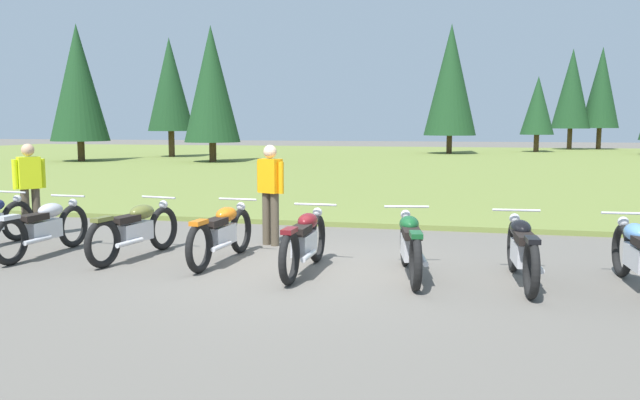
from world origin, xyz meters
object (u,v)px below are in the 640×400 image
(motorcycle_maroon, at_px, (305,241))
(motorcycle_black, at_px, (522,250))
(rider_checking_bike, at_px, (270,189))
(motorcycle_olive, at_px, (136,229))
(motorcycle_british_green, at_px, (410,244))
(rider_with_back_turned, at_px, (30,185))
(motorcycle_silver, at_px, (44,227))
(motorcycle_sky_blue, at_px, (639,254))
(motorcycle_orange, at_px, (222,232))

(motorcycle_maroon, bearing_deg, motorcycle_black, 0.46)
(motorcycle_black, height_order, rider_checking_bike, rider_checking_bike)
(motorcycle_olive, relative_size, motorcycle_maroon, 0.99)
(motorcycle_british_green, height_order, rider_with_back_turned, rider_with_back_turned)
(motorcycle_olive, bearing_deg, motorcycle_maroon, -6.82)
(motorcycle_silver, bearing_deg, rider_with_back_turned, 133.35)
(motorcycle_olive, distance_m, rider_checking_bike, 2.27)
(motorcycle_olive, bearing_deg, motorcycle_sky_blue, -2.37)
(motorcycle_silver, relative_size, rider_with_back_turned, 1.26)
(rider_checking_bike, relative_size, rider_with_back_turned, 1.00)
(motorcycle_british_green, bearing_deg, motorcycle_orange, 173.98)
(motorcycle_british_green, distance_m, motorcycle_black, 1.40)
(motorcycle_olive, height_order, motorcycle_maroon, same)
(motorcycle_orange, relative_size, rider_with_back_turned, 1.26)
(motorcycle_maroon, bearing_deg, motorcycle_olive, 173.18)
(motorcycle_black, bearing_deg, motorcycle_maroon, -179.54)
(motorcycle_black, bearing_deg, rider_checking_bike, 155.53)
(motorcycle_british_green, distance_m, rider_with_back_turned, 6.98)
(motorcycle_black, distance_m, rider_with_back_turned, 8.36)
(motorcycle_silver, bearing_deg, motorcycle_black, -1.26)
(motorcycle_orange, bearing_deg, motorcycle_sky_blue, -3.32)
(motorcycle_maroon, distance_m, motorcycle_black, 2.82)
(motorcycle_silver, distance_m, motorcycle_maroon, 4.18)
(motorcycle_silver, relative_size, motorcycle_sky_blue, 1.00)
(motorcycle_sky_blue, height_order, rider_checking_bike, rider_checking_bike)
(motorcycle_silver, xyz_separation_m, motorcycle_black, (6.99, -0.15, 0.00))
(rider_checking_bike, bearing_deg, rider_with_back_turned, -175.97)
(motorcycle_sky_blue, bearing_deg, rider_checking_bike, 161.55)
(motorcycle_olive, distance_m, motorcycle_orange, 1.37)
(motorcycle_orange, bearing_deg, motorcycle_british_green, -6.02)
(motorcycle_silver, bearing_deg, rider_checking_bike, 27.23)
(motorcycle_maroon, height_order, rider_with_back_turned, rider_with_back_turned)
(motorcycle_sky_blue, bearing_deg, motorcycle_silver, 179.05)
(motorcycle_orange, xyz_separation_m, rider_checking_bike, (0.29, 1.43, 0.51))
(motorcycle_olive, bearing_deg, motorcycle_british_green, -3.55)
(motorcycle_olive, height_order, motorcycle_sky_blue, same)
(rider_with_back_turned, bearing_deg, motorcycle_black, -10.03)
(motorcycle_orange, xyz_separation_m, motorcycle_maroon, (1.34, -0.36, 0.00))
(motorcycle_british_green, height_order, motorcycle_sky_blue, same)
(motorcycle_sky_blue, xyz_separation_m, rider_checking_bike, (-5.23, 1.75, 0.51))
(motorcycle_orange, height_order, motorcycle_black, same)
(motorcycle_silver, relative_size, motorcycle_black, 1.00)
(motorcycle_black, bearing_deg, motorcycle_olive, 176.88)
(motorcycle_silver, height_order, motorcycle_maroon, same)
(motorcycle_maroon, relative_size, motorcycle_black, 1.00)
(motorcycle_maroon, relative_size, rider_with_back_turned, 1.26)
(motorcycle_olive, height_order, rider_checking_bike, rider_checking_bike)
(motorcycle_sky_blue, xyz_separation_m, rider_with_back_turned, (-9.58, 1.44, 0.51))
(motorcycle_silver, distance_m, rider_with_back_turned, 1.86)
(motorcycle_olive, height_order, rider_with_back_turned, rider_with_back_turned)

